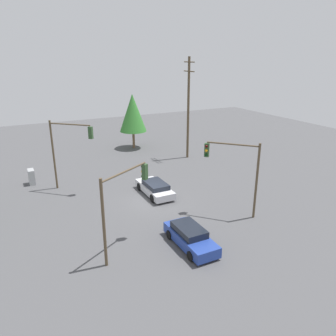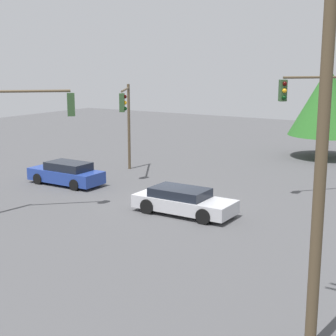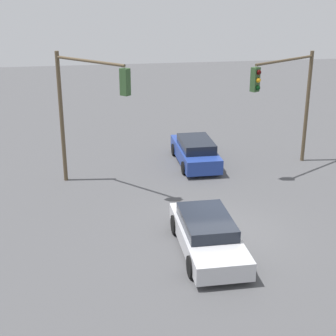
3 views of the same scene
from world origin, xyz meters
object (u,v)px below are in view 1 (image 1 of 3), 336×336
Objects in this scene: sedan_blue at (190,237)px; traffic_signal_aux at (68,144)px; traffic_signal_cross at (123,196)px; electrical_cabinet at (32,177)px; sedan_silver at (155,188)px; traffic_signal_main at (235,165)px.

traffic_signal_aux is at bearing -69.32° from sedan_blue.
traffic_signal_cross is 15.84m from electrical_cabinet.
traffic_signal_aux reaches higher than traffic_signal_cross.
traffic_signal_cross is 11.81m from traffic_signal_aux.
sedan_blue is (8.66, -1.45, 0.04)m from sedan_silver.
sedan_blue is 0.82× the size of traffic_signal_cross.
traffic_signal_aux is (-10.72, -10.20, 0.35)m from traffic_signal_main.
sedan_silver is 0.86× the size of traffic_signal_cross.
traffic_signal_cross reaches higher than sedan_blue.
sedan_silver is 8.11m from traffic_signal_main.
traffic_signal_cross is 0.86× the size of traffic_signal_aux.
traffic_signal_cross reaches higher than sedan_silver.
traffic_signal_cross is at bearing -126.76° from sedan_silver.
traffic_signal_aux is 4.39× the size of electrical_cabinet.
traffic_signal_aux is at bearing 0.40° from traffic_signal_main.
traffic_signal_cross is (7.31, -5.46, 3.24)m from sedan_silver.
traffic_signal_main is (6.27, 3.80, 3.46)m from sedan_silver.
traffic_signal_aux is at bearing 44.67° from electrical_cabinet.
traffic_signal_main is 19.60m from electrical_cabinet.
electrical_cabinet is at bearing 0.66° from traffic_signal_main.
traffic_signal_main is at bearing 43.83° from electrical_cabinet.
traffic_signal_cross is (1.04, -9.26, -0.22)m from traffic_signal_main.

